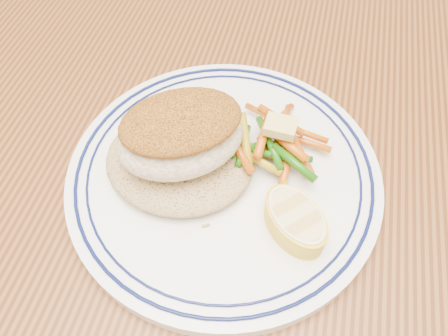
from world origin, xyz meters
TOP-DOWN VIEW (x-y plane):
  - dining_table at (0.00, 0.00)m, footprint 1.50×0.90m
  - plate at (-0.03, -0.04)m, footprint 0.28×0.28m
  - rice_pilaf at (-0.07, -0.04)m, footprint 0.13×0.12m
  - fish_fillet at (-0.07, -0.04)m, footprint 0.13×0.12m
  - vegetable_pile at (0.00, -0.01)m, footprint 0.11×0.11m
  - butter_pat at (0.01, -0.01)m, footprint 0.03×0.02m
  - lemon_wedge at (0.04, -0.08)m, footprint 0.08×0.08m

SIDE VIEW (x-z plane):
  - dining_table at x=0.00m, z-range 0.28..1.03m
  - plate at x=-0.03m, z-range 0.75..0.77m
  - rice_pilaf at x=-0.07m, z-range 0.77..0.79m
  - lemon_wedge at x=0.04m, z-range 0.77..0.79m
  - vegetable_pile at x=0.00m, z-range 0.76..0.79m
  - butter_pat at x=0.01m, z-range 0.79..0.80m
  - fish_fillet at x=-0.07m, z-range 0.78..0.84m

